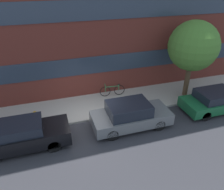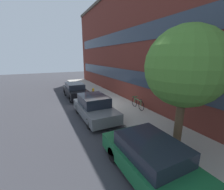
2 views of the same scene
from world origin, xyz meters
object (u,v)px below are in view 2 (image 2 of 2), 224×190
Objects in this scene: parked_car_black at (75,91)px; fire_hydrant at (93,92)px; parked_car_green at (153,161)px; parked_car_grey at (94,107)px; bicycle at (138,103)px; street_tree at (185,68)px.

parked_car_black is 5.48× the size of fire_hydrant.
parked_car_black reaches higher than parked_car_green.
parked_car_grey is 2.50× the size of bicycle.
bicycle is at bearing 19.59° from fire_hydrant.
street_tree is at bearing 2.35° from fire_hydrant.
parked_car_grey is at bearing -157.27° from street_tree.
parked_car_black is 6.26m from bicycle.
street_tree is at bearing 111.48° from parked_car_green.
fire_hydrant is 0.47× the size of bicycle.
bicycle is at bearing 31.30° from parked_car_black.
fire_hydrant is at bearing 24.53° from bicycle.
parked_car_black is 10.48m from street_tree.
parked_car_green is 10.23m from fire_hydrant.
bicycle is (-5.35, 3.25, -0.12)m from parked_car_green.
street_tree is at bearing 22.73° from parked_car_grey.
parked_car_black is at bearing 36.24° from bicycle.
parked_car_black is 1.02× the size of parked_car_green.
parked_car_grey reaches higher than parked_car_black.
parked_car_grey is 5.39m from parked_car_green.
street_tree is at bearing 169.00° from bicycle.
parked_car_black is at bearing 180.00° from parked_car_grey.
parked_car_black is 0.88× the size of street_tree.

